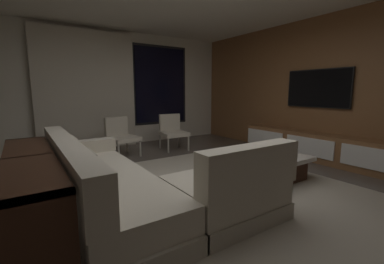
{
  "coord_description": "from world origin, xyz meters",
  "views": [
    {
      "loc": [
        -1.83,
        -2.56,
        1.3
      ],
      "look_at": [
        0.39,
        0.74,
        0.67
      ],
      "focal_mm": 24.11,
      "sensor_mm": 36.0,
      "label": 1
    }
  ],
  "objects": [
    {
      "name": "back_wall_with_window",
      "position": [
        -0.06,
        3.62,
        1.34
      ],
      "size": [
        6.6,
        0.3,
        2.7
      ],
      "color": "silver",
      "rests_on": "floor"
    },
    {
      "name": "accent_chair_by_curtain",
      "position": [
        -0.18,
        2.49,
        0.43
      ],
      "size": [
        0.64,
        0.66,
        0.78
      ],
      "color": "#B2ADA0",
      "rests_on": "floor"
    },
    {
      "name": "mounted_tv",
      "position": [
        2.95,
        0.25,
        1.35
      ],
      "size": [
        0.05,
        1.26,
        0.73
      ],
      "color": "black"
    },
    {
      "name": "coffee_table",
      "position": [
        1.11,
        0.02,
        0.19
      ],
      "size": [
        1.16,
        1.16,
        0.36
      ],
      "color": "#3C2316",
      "rests_on": "floor"
    },
    {
      "name": "book_stack_on_coffee_table",
      "position": [
        1.15,
        0.18,
        0.39
      ],
      "size": [
        0.3,
        0.2,
        0.07
      ],
      "color": "tan",
      "rests_on": "coffee_table"
    },
    {
      "name": "accent_chair_near_window",
      "position": [
        1.0,
        2.46,
        0.43
      ],
      "size": [
        0.6,
        0.62,
        0.78
      ],
      "color": "#B2ADA0",
      "rests_on": "floor"
    },
    {
      "name": "console_table_behind_couch",
      "position": [
        -1.8,
        0.06,
        0.41
      ],
      "size": [
        0.4,
        2.1,
        0.74
      ],
      "color": "#3C2316",
      "rests_on": "floor"
    },
    {
      "name": "area_rug",
      "position": [
        0.35,
        -0.1,
        0.01
      ],
      "size": [
        3.2,
        3.8,
        0.01
      ],
      "primitive_type": "cube",
      "color": "#ADA391",
      "rests_on": "floor"
    },
    {
      "name": "media_console",
      "position": [
        2.77,
        0.05,
        0.25
      ],
      "size": [
        0.46,
        3.1,
        0.52
      ],
      "color": "brown",
      "rests_on": "floor"
    },
    {
      "name": "media_wall",
      "position": [
        3.06,
        0.0,
        1.35
      ],
      "size": [
        0.12,
        7.8,
        2.7
      ],
      "color": "brown",
      "rests_on": "floor"
    },
    {
      "name": "floor",
      "position": [
        0.0,
        0.0,
        0.0
      ],
      "size": [
        9.2,
        9.2,
        0.0
      ],
      "primitive_type": "plane",
      "color": "#564C44"
    },
    {
      "name": "sectional_couch",
      "position": [
        -0.88,
        -0.07,
        0.29
      ],
      "size": [
        1.98,
        2.5,
        0.82
      ],
      "color": "#B1A997",
      "rests_on": "floor"
    }
  ]
}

